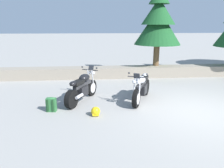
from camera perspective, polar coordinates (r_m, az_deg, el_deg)
ground_plane at (r=7.36m, az=21.74°, el=-6.95°), size 120.00×120.00×0.00m
stone_wall at (r=11.57m, az=11.51°, el=3.33°), size 36.00×0.80×0.55m
motorcycle_black_near_left at (r=7.70m, az=-7.90°, el=-1.11°), size 1.13×1.91×1.18m
motorcycle_silver_centre at (r=7.74m, az=7.79°, el=-1.02°), size 1.11×1.93×1.18m
rider_backpack at (r=7.09m, az=-15.91°, el=-5.16°), size 0.32×0.29×0.47m
rider_helmet at (r=6.55m, az=-4.41°, el=-7.33°), size 0.28×0.28×0.28m
pine_tree_far_left at (r=11.55m, az=12.23°, el=16.10°), size 2.39×2.39×3.92m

